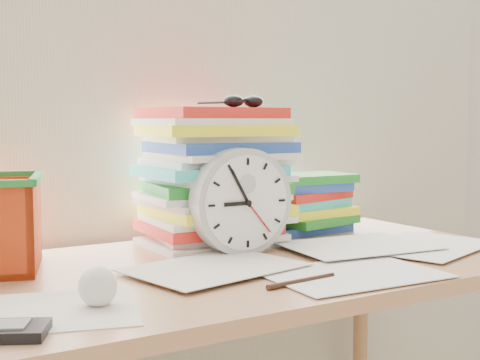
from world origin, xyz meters
TOP-DOWN VIEW (x-y plane):
  - curtain at (0.00, 1.98)m, footprint 2.40×0.01m
  - desk at (0.00, 1.60)m, footprint 1.40×0.70m
  - paper_stack at (0.09, 1.81)m, footprint 0.35×0.29m
  - clock at (0.08, 1.66)m, footprint 0.24×0.05m
  - sunglasses at (0.14, 1.75)m, footprint 0.15×0.13m
  - book_stack at (0.40, 1.84)m, footprint 0.28×0.22m
  - crumpled_ball at (-0.33, 1.43)m, footprint 0.07×0.07m
  - pen at (0.03, 1.38)m, footprint 0.16×0.03m
  - scattered_papers at (0.00, 1.60)m, footprint 1.26×0.42m

SIDE VIEW (x-z plane):
  - desk at x=0.00m, z-range 0.30..1.05m
  - pen at x=0.03m, z-range 0.75..0.76m
  - scattered_papers at x=0.00m, z-range 0.75..0.77m
  - crumpled_ball at x=-0.33m, z-range 0.75..0.82m
  - book_stack at x=0.40m, z-range 0.75..0.91m
  - clock at x=0.08m, z-range 0.75..0.99m
  - paper_stack at x=0.09m, z-range 0.75..1.08m
  - sunglasses at x=0.14m, z-range 1.08..1.11m
  - curtain at x=0.00m, z-range 0.05..2.55m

